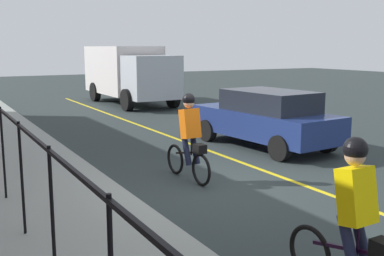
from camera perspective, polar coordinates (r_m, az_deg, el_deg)
The scene contains 8 objects.
ground_plane at distance 9.29m, azimuth 3.49°, elevation -7.40°, with size 80.00×80.00×0.00m, color #293232.
lane_line_centre at distance 10.21m, azimuth 11.11°, elevation -5.97°, with size 36.00×0.12×0.01m, color yellow.
sidewalk at distance 8.05m, azimuth -17.68°, elevation -10.05°, with size 40.00×3.20×0.15m, color gray.
iron_fence at distance 8.64m, azimuth -22.06°, elevation -0.34°, with size 18.29×0.04×1.60m.
cyclist_lead at distance 9.65m, azimuth -0.30°, elevation -1.16°, with size 1.71×0.37×1.83m.
cyclist_follow at distance 5.38m, azimuth 18.97°, elevation -10.67°, with size 1.71×0.37×1.83m.
patrol_sedan at distance 13.14m, azimuth 8.90°, elevation 1.27°, with size 4.54×2.23×1.58m.
box_truck_background at distance 23.26m, azimuth -7.67°, elevation 6.75°, with size 6.74×2.60×2.78m.
Camera 1 is at (-7.46, 4.81, 2.74)m, focal length 44.05 mm.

